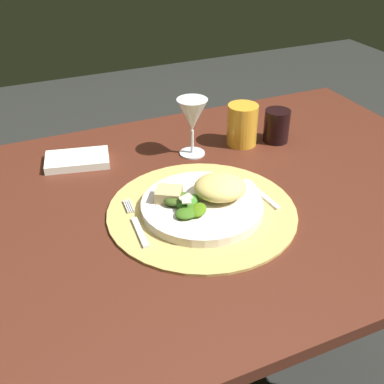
{
  "coord_description": "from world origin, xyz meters",
  "views": [
    {
      "loc": [
        -0.4,
        -0.78,
        1.3
      ],
      "look_at": [
        -0.05,
        -0.0,
        0.75
      ],
      "focal_mm": 45.02,
      "sensor_mm": 36.0,
      "label": 1
    }
  ],
  "objects_px": {
    "fork": "(137,225)",
    "dark_tumbler": "(277,126)",
    "spoon": "(255,189)",
    "napkin": "(77,160)",
    "dinner_plate": "(202,206)",
    "wine_glass": "(192,117)",
    "amber_tumbler": "(242,125)",
    "dining_table": "(212,240)"
  },
  "relations": [
    {
      "from": "dining_table",
      "to": "fork",
      "type": "height_order",
      "value": "fork"
    },
    {
      "from": "fork",
      "to": "dark_tumbler",
      "type": "xyz_separation_m",
      "value": [
        0.45,
        0.22,
        0.03
      ]
    },
    {
      "from": "dinner_plate",
      "to": "wine_glass",
      "type": "xyz_separation_m",
      "value": [
        0.08,
        0.24,
        0.08
      ]
    },
    {
      "from": "wine_glass",
      "to": "spoon",
      "type": "bearing_deg",
      "value": -76.27
    },
    {
      "from": "wine_glass",
      "to": "fork",
      "type": "bearing_deg",
      "value": -133.42
    },
    {
      "from": "wine_glass",
      "to": "dark_tumbler",
      "type": "distance_m",
      "value": 0.24
    },
    {
      "from": "fork",
      "to": "wine_glass",
      "type": "distance_m",
      "value": 0.34
    },
    {
      "from": "fork",
      "to": "dark_tumbler",
      "type": "relative_size",
      "value": 1.93
    },
    {
      "from": "napkin",
      "to": "dinner_plate",
      "type": "bearing_deg",
      "value": -58.75
    },
    {
      "from": "dinner_plate",
      "to": "fork",
      "type": "distance_m",
      "value": 0.14
    },
    {
      "from": "dining_table",
      "to": "dark_tumbler",
      "type": "height_order",
      "value": "dark_tumbler"
    },
    {
      "from": "dining_table",
      "to": "fork",
      "type": "xyz_separation_m",
      "value": [
        -0.19,
        -0.05,
        0.14
      ]
    },
    {
      "from": "amber_tumbler",
      "to": "dark_tumbler",
      "type": "bearing_deg",
      "value": -13.36
    },
    {
      "from": "fork",
      "to": "amber_tumbler",
      "type": "height_order",
      "value": "amber_tumbler"
    },
    {
      "from": "dinner_plate",
      "to": "wine_glass",
      "type": "relative_size",
      "value": 1.73
    },
    {
      "from": "spoon",
      "to": "dining_table",
      "type": "bearing_deg",
      "value": 160.33
    },
    {
      "from": "dinner_plate",
      "to": "amber_tumbler",
      "type": "bearing_deg",
      "value": 46.97
    },
    {
      "from": "dining_table",
      "to": "dark_tumbler",
      "type": "bearing_deg",
      "value": 32.18
    },
    {
      "from": "amber_tumbler",
      "to": "dark_tumbler",
      "type": "distance_m",
      "value": 0.09
    },
    {
      "from": "fork",
      "to": "dining_table",
      "type": "bearing_deg",
      "value": 14.96
    },
    {
      "from": "dinner_plate",
      "to": "wine_glass",
      "type": "height_order",
      "value": "wine_glass"
    },
    {
      "from": "dinner_plate",
      "to": "dark_tumbler",
      "type": "distance_m",
      "value": 0.38
    },
    {
      "from": "napkin",
      "to": "wine_glass",
      "type": "bearing_deg",
      "value": -14.09
    },
    {
      "from": "fork",
      "to": "spoon",
      "type": "distance_m",
      "value": 0.28
    },
    {
      "from": "dinner_plate",
      "to": "spoon",
      "type": "relative_size",
      "value": 1.9
    },
    {
      "from": "fork",
      "to": "napkin",
      "type": "relative_size",
      "value": 1.09
    },
    {
      "from": "dinner_plate",
      "to": "spoon",
      "type": "height_order",
      "value": "dinner_plate"
    },
    {
      "from": "napkin",
      "to": "amber_tumbler",
      "type": "height_order",
      "value": "amber_tumbler"
    },
    {
      "from": "dinner_plate",
      "to": "fork",
      "type": "height_order",
      "value": "dinner_plate"
    },
    {
      "from": "dining_table",
      "to": "spoon",
      "type": "distance_m",
      "value": 0.16
    },
    {
      "from": "fork",
      "to": "dark_tumbler",
      "type": "height_order",
      "value": "dark_tumbler"
    },
    {
      "from": "napkin",
      "to": "dark_tumbler",
      "type": "relative_size",
      "value": 1.77
    },
    {
      "from": "fork",
      "to": "wine_glass",
      "type": "height_order",
      "value": "wine_glass"
    },
    {
      "from": "wine_glass",
      "to": "amber_tumbler",
      "type": "distance_m",
      "value": 0.15
    },
    {
      "from": "dark_tumbler",
      "to": "dinner_plate",
      "type": "bearing_deg",
      "value": -145.14
    },
    {
      "from": "dinner_plate",
      "to": "napkin",
      "type": "bearing_deg",
      "value": 121.25
    },
    {
      "from": "spoon",
      "to": "dark_tumbler",
      "type": "bearing_deg",
      "value": 47.92
    },
    {
      "from": "dining_table",
      "to": "wine_glass",
      "type": "bearing_deg",
      "value": 80.05
    },
    {
      "from": "fork",
      "to": "spoon",
      "type": "relative_size",
      "value": 1.25
    },
    {
      "from": "dark_tumbler",
      "to": "amber_tumbler",
      "type": "bearing_deg",
      "value": 166.64
    },
    {
      "from": "fork",
      "to": "napkin",
      "type": "height_order",
      "value": "napkin"
    },
    {
      "from": "amber_tumbler",
      "to": "wine_glass",
      "type": "bearing_deg",
      "value": -179.9
    }
  ]
}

